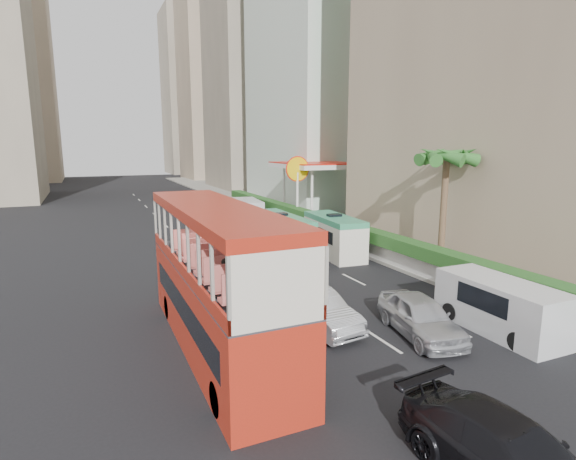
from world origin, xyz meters
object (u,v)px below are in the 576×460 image
panel_van_far (248,210)px  car_silver_lane_a (316,327)px  palm_tree (443,214)px  van_asset (243,240)px  shell_station (316,192)px  minibus_far (334,236)px  panel_van_near (500,306)px  minibus_near (279,238)px  double_decker_bus (217,279)px  car_silver_lane_b (419,335)px

panel_van_far → car_silver_lane_a: bearing=-96.6°
car_silver_lane_a → palm_tree: bearing=15.4°
van_asset → shell_station: 11.28m
minibus_far → palm_tree: palm_tree is taller
van_asset → shell_station: shell_station is taller
minibus_far → palm_tree: bearing=-57.1°
panel_van_near → palm_tree: 8.23m
van_asset → minibus_near: size_ratio=0.85×
van_asset → panel_van_near: (3.52, -20.23, 0.99)m
minibus_far → panel_van_near: minibus_far is taller
minibus_near → minibus_far: (3.80, -0.17, -0.13)m
double_decker_bus → palm_tree: 14.39m
minibus_far → shell_station: (5.44, 12.81, 1.47)m
panel_van_near → shell_station: size_ratio=0.62×
car_silver_lane_a → panel_van_far: (6.01, 25.31, 1.00)m
car_silver_lane_a → minibus_near: size_ratio=0.70×
car_silver_lane_a → van_asset: 17.24m
car_silver_lane_a → panel_van_near: size_ratio=0.91×
double_decker_bus → panel_van_near: double_decker_bus is taller
minibus_near → panel_van_far: size_ratio=1.28×
car_silver_lane_b → minibus_far: (3.40, 12.33, 1.28)m
shell_station → minibus_far: bearing=-113.0°
minibus_far → panel_van_near: 13.22m
car_silver_lane_b → double_decker_bus: bearing=174.8°
double_decker_bus → minibus_near: 12.42m
van_asset → minibus_far: bearing=-61.3°
car_silver_lane_a → double_decker_bus: bearing=176.6°
minibus_near → palm_tree: bearing=-41.1°
car_silver_lane_b → minibus_near: (-0.40, 12.49, 1.42)m
double_decker_bus → car_silver_lane_b: 7.89m
double_decker_bus → panel_van_far: size_ratio=2.20×
van_asset → panel_van_far: (3.29, 8.29, 1.00)m
car_silver_lane_a → minibus_far: bearing=50.8°
car_silver_lane_b → minibus_far: bearing=85.9°
double_decker_bus → minibus_far: 14.73m
minibus_far → van_asset: bearing=124.0°
panel_van_far → palm_tree: palm_tree is taller
car_silver_lane_a → car_silver_lane_b: size_ratio=1.00×
shell_station → van_asset: bearing=-148.0°
palm_tree → shell_station: palm_tree is taller
double_decker_bus → palm_tree: palm_tree is taller
van_asset → car_silver_lane_a: bearing=-99.1°
car_silver_lane_b → van_asset: size_ratio=0.83×
double_decker_bus → car_silver_lane_a: double_decker_bus is taller
car_silver_lane_a → van_asset: van_asset is taller
panel_van_far → minibus_far: bearing=-81.2°
panel_van_far → shell_station: size_ratio=0.63×
double_decker_bus → van_asset: bearing=68.6°
car_silver_lane_a → panel_van_far: bearing=70.7°
car_silver_lane_a → palm_tree: palm_tree is taller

